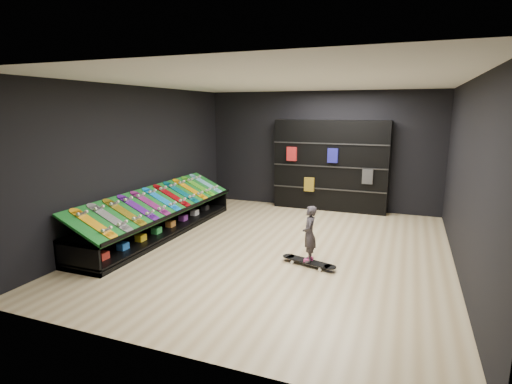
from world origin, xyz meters
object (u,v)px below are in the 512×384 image
(display_rack, at_px, (160,222))
(floor_skateboard, at_px, (309,263))
(back_shelving, at_px, (330,166))
(child, at_px, (309,245))

(display_rack, xyz_separation_m, floor_skateboard, (3.29, -0.61, -0.20))
(display_rack, relative_size, floor_skateboard, 4.59)
(back_shelving, distance_m, child, 4.02)
(display_rack, height_order, child, child)
(floor_skateboard, xyz_separation_m, child, (0.00, 0.00, 0.32))
(child, bearing_deg, display_rack, -111.99)
(display_rack, distance_m, back_shelving, 4.47)
(back_shelving, bearing_deg, floor_skateboard, -83.71)
(back_shelving, xyz_separation_m, floor_skateboard, (0.43, -3.93, -1.09))
(back_shelving, relative_size, child, 5.11)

